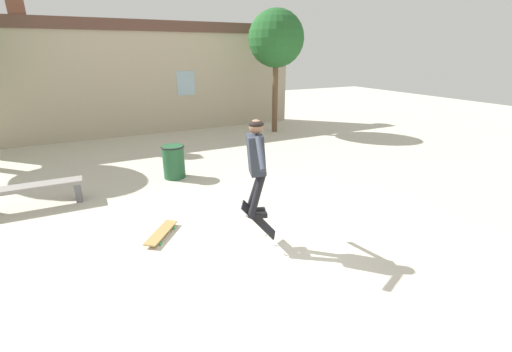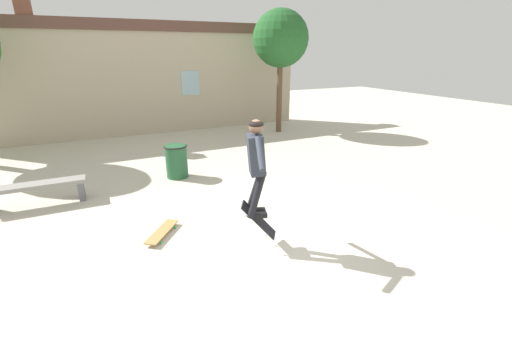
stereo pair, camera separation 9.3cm
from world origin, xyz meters
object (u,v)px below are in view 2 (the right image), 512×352
object	(u,v)px
tree_right	(281,39)
skater	(256,160)
trash_bin	(177,161)
skateboard_flipping	(259,221)
park_bench	(36,189)
skateboard_resting	(162,232)

from	to	relation	value
tree_right	skater	distance (m)	8.68
trash_bin	skateboard_flipping	xyz separation A→B (m)	(0.43, -3.75, 0.00)
park_bench	skateboard_flipping	distance (m)	4.74
tree_right	skater	world-z (taller)	tree_right
trash_bin	skateboard_resting	distance (m)	2.95
trash_bin	tree_right	bearing A→B (deg)	35.23
tree_right	trash_bin	distance (m)	6.61
tree_right	park_bench	world-z (taller)	tree_right
trash_bin	skater	xyz separation A→B (m)	(0.37, -3.78, 1.04)
skater	skateboard_flipping	bearing A→B (deg)	41.37
tree_right	skater	xyz separation A→B (m)	(-4.46, -7.19, -1.92)
tree_right	trash_bin	size ratio (longest dim) A/B	5.41
park_bench	trash_bin	world-z (taller)	trash_bin
skateboard_resting	skateboard_flipping	bearing A→B (deg)	92.53
tree_right	skateboard_resting	bearing A→B (deg)	-133.03
tree_right	skateboard_flipping	world-z (taller)	tree_right
tree_right	trash_bin	xyz separation A→B (m)	(-4.83, -3.41, -2.95)
park_bench	skateboard_resting	distance (m)	3.09
park_bench	skateboard_flipping	world-z (taller)	skateboard_flipping
skater	skateboard_resting	distance (m)	2.16
park_bench	tree_right	bearing A→B (deg)	26.99
park_bench	skateboard_resting	world-z (taller)	park_bench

